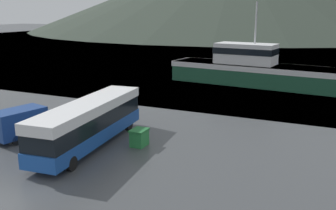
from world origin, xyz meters
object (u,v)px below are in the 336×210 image
Objects in this scene: delivery_van at (26,122)px; storage_bin at (139,137)px; tour_bus at (90,121)px; fishing_boat at (259,70)px.

delivery_van reaches higher than storage_bin.
delivery_van is (-5.42, -0.53, -0.58)m from tour_bus.
storage_bin is (3.10, 1.44, -1.18)m from tour_bus.
fishing_boat is 26.09m from storage_bin.
tour_bus is at bearing 18.30° from delivery_van.
storage_bin is at bearing 25.76° from delivery_van.
tour_bus is 2.11× the size of delivery_van.
delivery_van is 30.21m from fishing_boat.
delivery_van is at bearing -16.63° from fishing_boat.
tour_bus is at bearing -6.79° from fishing_boat.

